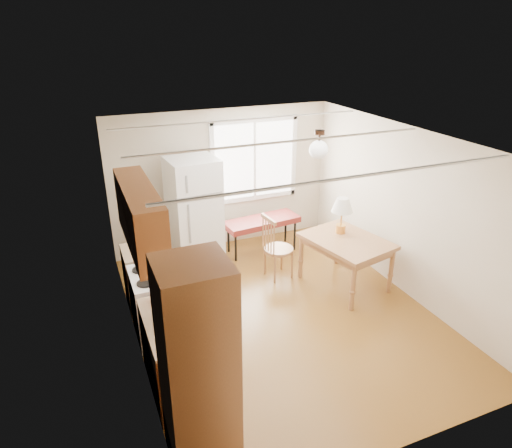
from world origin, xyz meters
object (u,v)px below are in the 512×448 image
bench (262,222)px  dining_table (346,245)px  refrigerator (194,213)px  chair (273,243)px

bench → dining_table: bearing=-71.5°
refrigerator → bench: bearing=-3.8°
dining_table → bench: bearing=101.8°
bench → chair: size_ratio=1.31×
refrigerator → bench: 1.28m
refrigerator → bench: size_ratio=1.33×
dining_table → refrigerator: bearing=128.3°
dining_table → chair: (-0.94, 0.63, -0.08)m
refrigerator → dining_table: 2.51m
refrigerator → dining_table: bearing=-43.3°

